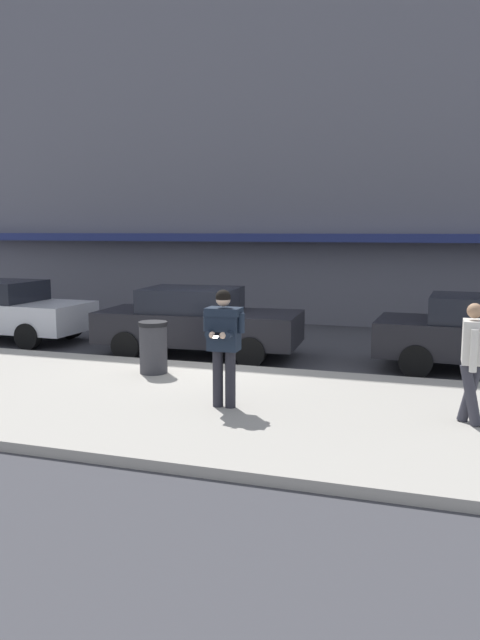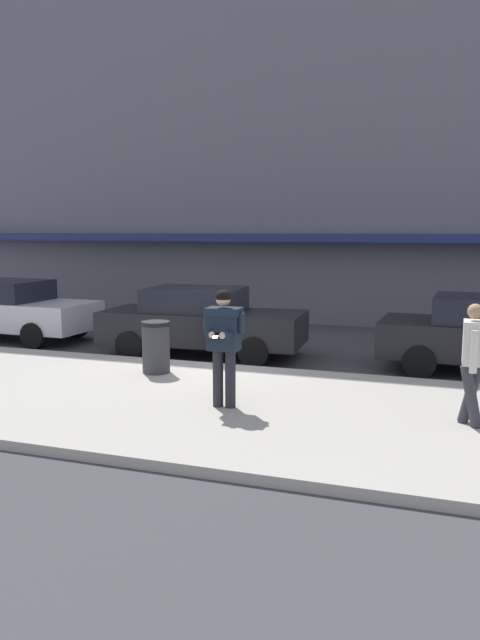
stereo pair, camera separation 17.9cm
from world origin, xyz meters
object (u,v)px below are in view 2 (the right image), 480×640
man_texting_on_phone (224,335)px  trash_bin (156,347)px  parked_sedan_mid (201,321)px  pedestrian_in_light_coat (473,357)px  parked_sedan_near (9,309)px

man_texting_on_phone → trash_bin: size_ratio=1.84×
parked_sedan_mid → pedestrian_in_light_coat: pedestrian_in_light_coat is taller
parked_sedan_near → man_texting_on_phone: man_texting_on_phone is taller
parked_sedan_near → pedestrian_in_light_coat: bearing=-20.5°
parked_sedan_near → pedestrian_in_light_coat: 11.92m
parked_sedan_near → trash_bin: parked_sedan_near is taller
parked_sedan_mid → trash_bin: size_ratio=4.70×
man_texting_on_phone → parked_sedan_mid: bearing=117.0°
parked_sedan_mid → pedestrian_in_light_coat: (5.65, -3.85, 0.32)m
parked_sedan_mid → trash_bin: 2.40m
parked_sedan_near → parked_sedan_mid: bearing=-3.3°
pedestrian_in_light_coat → trash_bin: size_ratio=1.74×
trash_bin → man_texting_on_phone: bearing=-40.7°
parked_sedan_mid → trash_bin: parked_sedan_mid is taller
parked_sedan_mid → man_texting_on_phone: bearing=-63.0°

